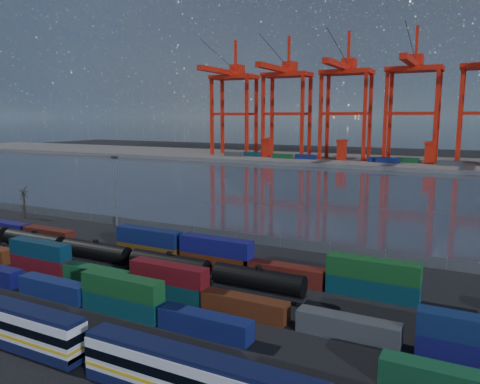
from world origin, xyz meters
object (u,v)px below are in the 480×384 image
at_px(tanker_string, 35,241).
at_px(bare_tree, 24,202).
at_px(passenger_train, 197,381).
at_px(gantry_cranes, 378,81).

distance_m(tanker_string, bare_tree, 34.82).
relative_size(passenger_train, bare_tree, 9.28).
xyz_separation_m(tanker_string, bare_tree, (-28.38, 20.09, 1.86)).
bearing_deg(bare_tree, passenger_train, -29.65).
xyz_separation_m(bare_tree, gantry_cranes, (50.53, 179.80, 39.86)).
bearing_deg(passenger_train, tanker_string, 153.67).
relative_size(bare_tree, gantry_cranes, 0.04).
height_order(bare_tree, gantry_cranes, gantry_cranes).
bearing_deg(gantry_cranes, tanker_string, -96.32).
relative_size(tanker_string, bare_tree, 13.17).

